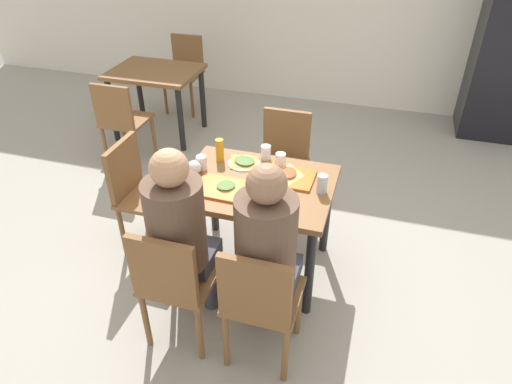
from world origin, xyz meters
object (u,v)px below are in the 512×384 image
(tray_red_far, at_px, (286,177))
(plastic_cup_d, at_px, (280,160))
(pizza_slice_a, at_px, (226,186))
(plastic_cup_c, at_px, (202,163))
(background_table, at_px, (156,81))
(background_chair_far, at_px, (185,67))
(pizza_slice_c, at_px, (244,161))
(soda_can, at_px, (322,184))
(main_table, at_px, (256,197))
(tray_red_near, at_px, (224,188))
(chair_near_right, at_px, (260,299))
(paper_plate_center, at_px, (244,163))
(person_in_brown_jacket, at_px, (267,247))
(background_chair_near, at_px, (121,118))
(chair_far_side, at_px, (283,156))
(chair_left_end, at_px, (139,189))
(chair_near_left, at_px, (174,280))
(plastic_cup_b, at_px, (244,205))
(foil_bundle, at_px, (194,168))
(condiment_bottle, at_px, (220,150))
(person_in_red, at_px, (180,230))
(plastic_cup_a, at_px, (266,152))
(paper_plate_near_edge, at_px, (270,204))

(tray_red_far, height_order, plastic_cup_d, plastic_cup_d)
(pizza_slice_a, distance_m, plastic_cup_c, 0.30)
(background_table, distance_m, background_chair_far, 0.74)
(pizza_slice_c, distance_m, soda_can, 0.61)
(main_table, xyz_separation_m, tray_red_near, (-0.17, -0.13, 0.12))
(tray_red_far, height_order, background_chair_far, background_chair_far)
(chair_near_right, height_order, paper_plate_center, chair_near_right)
(chair_near_right, bearing_deg, tray_red_far, 94.89)
(main_table, xyz_separation_m, chair_near_right, (0.25, -0.76, -0.11))
(person_in_brown_jacket, distance_m, background_chair_near, 2.50)
(chair_far_side, height_order, background_chair_near, same)
(chair_left_end, bearing_deg, tray_red_near, -10.58)
(main_table, distance_m, person_in_brown_jacket, 0.68)
(main_table, bearing_deg, chair_left_end, 180.00)
(chair_near_left, relative_size, plastic_cup_b, 8.63)
(pizza_slice_a, height_order, plastic_cup_d, plastic_cup_d)
(tray_red_near, relative_size, tray_red_far, 1.00)
(chair_near_right, distance_m, paper_plate_center, 1.07)
(foil_bundle, bearing_deg, pizza_slice_c, 40.12)
(paper_plate_center, relative_size, plastic_cup_b, 2.20)
(soda_can, distance_m, condiment_bottle, 0.77)
(plastic_cup_d, distance_m, soda_can, 0.40)
(chair_left_end, distance_m, pizza_slice_a, 0.77)
(chair_far_side, height_order, person_in_brown_jacket, person_in_brown_jacket)
(pizza_slice_c, xyz_separation_m, condiment_bottle, (-0.18, -0.01, 0.06))
(main_table, xyz_separation_m, background_chair_near, (-1.62, 1.01, -0.11))
(person_in_red, xyz_separation_m, background_table, (-1.37, 2.36, -0.15))
(tray_red_far, bearing_deg, tray_red_near, -144.90)
(chair_far_side, xyz_separation_m, plastic_cup_a, (-0.02, -0.44, 0.27))
(main_table, xyz_separation_m, plastic_cup_d, (0.10, 0.25, 0.16))
(chair_near_left, relative_size, tray_red_near, 2.40)
(paper_plate_near_edge, bearing_deg, chair_near_right, -79.78)
(pizza_slice_c, bearing_deg, paper_plate_near_edge, -54.73)
(person_in_brown_jacket, relative_size, tray_red_near, 3.54)
(tray_red_near, xyz_separation_m, soda_can, (0.60, 0.15, 0.05))
(person_in_brown_jacket, bearing_deg, plastic_cup_a, 106.24)
(chair_far_side, xyz_separation_m, person_in_red, (-0.25, -1.38, 0.25))
(chair_near_left, height_order, person_in_brown_jacket, person_in_brown_jacket)
(person_in_brown_jacket, height_order, plastic_cup_a, person_in_brown_jacket)
(background_chair_far, bearing_deg, plastic_cup_d, -52.34)
(paper_plate_near_edge, relative_size, background_table, 0.24)
(plastic_cup_b, bearing_deg, plastic_cup_a, 94.44)
(chair_near_left, bearing_deg, background_chair_near, 127.79)
(chair_near_right, xyz_separation_m, condiment_bottle, (-0.57, 0.97, 0.30))
(condiment_bottle, bearing_deg, plastic_cup_c, -116.36)
(main_table, relative_size, chair_near_left, 1.16)
(chair_left_end, xyz_separation_m, background_chair_near, (-0.74, 1.01, 0.00))
(pizza_slice_a, bearing_deg, chair_left_end, 169.93)
(background_chair_near, bearing_deg, tray_red_far, -26.53)
(background_chair_near, bearing_deg, paper_plate_near_edge, -34.50)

